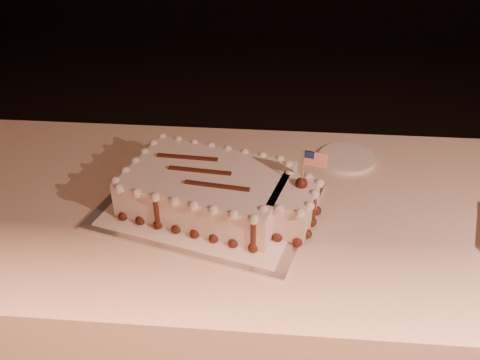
# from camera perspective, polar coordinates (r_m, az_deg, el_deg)

# --- Properties ---
(room_shell) EXTENTS (6.10, 8.10, 2.90)m
(room_shell) POSITION_cam_1_polar(r_m,az_deg,el_deg) (0.50, 11.14, 15.99)
(room_shell) COLOR black
(room_shell) RESTS_ON ground
(banquet_table) EXTENTS (2.40, 0.80, 0.75)m
(banquet_table) POSITION_cam_1_polar(r_m,az_deg,el_deg) (1.59, 5.33, -13.87)
(banquet_table) COLOR beige
(banquet_table) RESTS_ON ground
(cake_board) EXTENTS (0.59, 0.50, 0.01)m
(cake_board) POSITION_cam_1_polar(r_m,az_deg,el_deg) (1.34, -3.42, -2.74)
(cake_board) COLOR silver
(cake_board) RESTS_ON banquet_table
(doily) EXTENTS (0.53, 0.45, 0.00)m
(doily) POSITION_cam_1_polar(r_m,az_deg,el_deg) (1.33, -3.43, -2.56)
(doily) COLOR white
(doily) RESTS_ON cake_board
(sheet_cake) EXTENTS (0.50, 0.36, 0.19)m
(sheet_cake) POSITION_cam_1_polar(r_m,az_deg,el_deg) (1.30, -2.40, -1.15)
(sheet_cake) COLOR silver
(sheet_cake) RESTS_ON doily
(side_plate) EXTENTS (0.16, 0.16, 0.01)m
(side_plate) POSITION_cam_1_polar(r_m,az_deg,el_deg) (1.55, 11.30, 2.28)
(side_plate) COLOR white
(side_plate) RESTS_ON banquet_table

